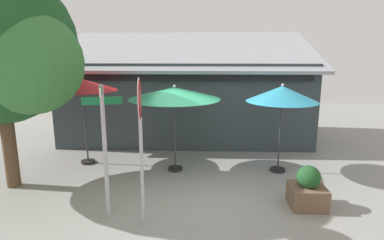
{
  "coord_description": "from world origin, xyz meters",
  "views": [
    {
      "loc": [
        0.18,
        -7.79,
        3.59
      ],
      "look_at": [
        -0.16,
        1.2,
        1.6
      ],
      "focal_mm": 30.35,
      "sensor_mm": 36.0,
      "label": 1
    }
  ],
  "objects_px": {
    "shade_tree": "(3,50)",
    "stop_sign": "(140,124)",
    "street_sign_post": "(104,139)",
    "patio_umbrella_forest_green_center": "(174,94)",
    "patio_umbrella_crimson_left": "(83,86)",
    "patio_umbrella_teal_right": "(282,95)",
    "sidewalk_planter": "(308,190)"
  },
  "relations": [
    {
      "from": "shade_tree",
      "to": "stop_sign",
      "type": "bearing_deg",
      "value": -25.45
    },
    {
      "from": "street_sign_post",
      "to": "patio_umbrella_forest_green_center",
      "type": "relative_size",
      "value": 1.08
    },
    {
      "from": "patio_umbrella_crimson_left",
      "to": "shade_tree",
      "type": "bearing_deg",
      "value": -120.74
    },
    {
      "from": "street_sign_post",
      "to": "patio_umbrella_crimson_left",
      "type": "xyz_separation_m",
      "value": [
        -1.63,
        3.3,
        0.73
      ]
    },
    {
      "from": "patio_umbrella_crimson_left",
      "to": "patio_umbrella_forest_green_center",
      "type": "relative_size",
      "value": 1.04
    },
    {
      "from": "patio_umbrella_forest_green_center",
      "to": "shade_tree",
      "type": "height_order",
      "value": "shade_tree"
    },
    {
      "from": "patio_umbrella_teal_right",
      "to": "sidewalk_planter",
      "type": "relative_size",
      "value": 2.65
    },
    {
      "from": "shade_tree",
      "to": "sidewalk_planter",
      "type": "distance_m",
      "value": 7.94
    },
    {
      "from": "street_sign_post",
      "to": "sidewalk_planter",
      "type": "distance_m",
      "value": 4.71
    },
    {
      "from": "sidewalk_planter",
      "to": "patio_umbrella_teal_right",
      "type": "bearing_deg",
      "value": 94.77
    },
    {
      "from": "street_sign_post",
      "to": "sidewalk_planter",
      "type": "height_order",
      "value": "street_sign_post"
    },
    {
      "from": "street_sign_post",
      "to": "patio_umbrella_forest_green_center",
      "type": "height_order",
      "value": "street_sign_post"
    },
    {
      "from": "stop_sign",
      "to": "patio_umbrella_crimson_left",
      "type": "xyz_separation_m",
      "value": [
        -2.47,
        3.64,
        0.32
      ]
    },
    {
      "from": "stop_sign",
      "to": "patio_umbrella_forest_green_center",
      "type": "distance_m",
      "value": 3.16
    },
    {
      "from": "patio_umbrella_crimson_left",
      "to": "sidewalk_planter",
      "type": "bearing_deg",
      "value": -23.81
    },
    {
      "from": "stop_sign",
      "to": "shade_tree",
      "type": "xyz_separation_m",
      "value": [
        -3.61,
        1.72,
        1.41
      ]
    },
    {
      "from": "patio_umbrella_crimson_left",
      "to": "patio_umbrella_forest_green_center",
      "type": "bearing_deg",
      "value": -10.24
    },
    {
      "from": "patio_umbrella_forest_green_center",
      "to": "sidewalk_planter",
      "type": "xyz_separation_m",
      "value": [
        3.25,
        -2.18,
        -1.91
      ]
    },
    {
      "from": "street_sign_post",
      "to": "patio_umbrella_forest_green_center",
      "type": "xyz_separation_m",
      "value": [
        1.22,
        2.79,
        0.57
      ]
    },
    {
      "from": "street_sign_post",
      "to": "patio_umbrella_teal_right",
      "type": "distance_m",
      "value": 5.16
    },
    {
      "from": "patio_umbrella_crimson_left",
      "to": "shade_tree",
      "type": "relative_size",
      "value": 0.49
    },
    {
      "from": "street_sign_post",
      "to": "stop_sign",
      "type": "bearing_deg",
      "value": -22.18
    },
    {
      "from": "patio_umbrella_forest_green_center",
      "to": "shade_tree",
      "type": "relative_size",
      "value": 0.48
    },
    {
      "from": "patio_umbrella_teal_right",
      "to": "shade_tree",
      "type": "xyz_separation_m",
      "value": [
        -7.06,
        -1.44,
        1.26
      ]
    },
    {
      "from": "stop_sign",
      "to": "street_sign_post",
      "type": "bearing_deg",
      "value": 157.82
    },
    {
      "from": "street_sign_post",
      "to": "shade_tree",
      "type": "height_order",
      "value": "shade_tree"
    },
    {
      "from": "sidewalk_planter",
      "to": "shade_tree",
      "type": "bearing_deg",
      "value": 173.95
    },
    {
      "from": "patio_umbrella_forest_green_center",
      "to": "shade_tree",
      "type": "distance_m",
      "value": 4.41
    },
    {
      "from": "shade_tree",
      "to": "patio_umbrella_crimson_left",
      "type": "bearing_deg",
      "value": 59.26
    },
    {
      "from": "stop_sign",
      "to": "sidewalk_planter",
      "type": "height_order",
      "value": "stop_sign"
    },
    {
      "from": "patio_umbrella_crimson_left",
      "to": "patio_umbrella_teal_right",
      "type": "relative_size",
      "value": 1.05
    },
    {
      "from": "patio_umbrella_crimson_left",
      "to": "patio_umbrella_forest_green_center",
      "type": "height_order",
      "value": "patio_umbrella_crimson_left"
    }
  ]
}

